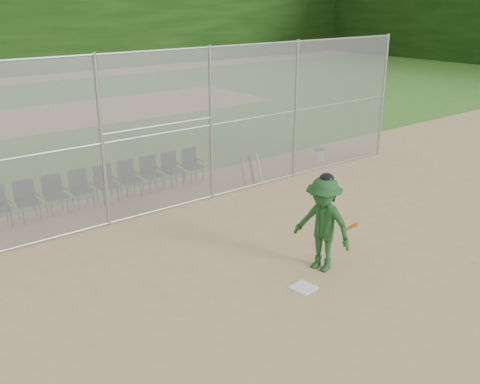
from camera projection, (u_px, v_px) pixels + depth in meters
ground at (321, 282)px, 10.18m from camera, size 100.00×100.00×0.00m
grass_strip at (24, 120)px, 23.52m from camera, size 100.00×100.00×0.00m
dirt_patch_far at (24, 120)px, 23.51m from camera, size 24.00×24.00×0.00m
backstop_fence at (178, 128)px, 13.18m from camera, size 16.09×0.09×4.00m
home_plate at (303, 287)px, 9.95m from camera, size 0.46×0.46×0.02m
batter_at_plate at (323, 224)px, 10.34m from camera, size 1.12×1.41×2.00m
water_cooler at (319, 155)px, 17.64m from camera, size 0.33×0.33×0.42m
spare_bats at (251, 170)px, 15.44m from camera, size 0.66×0.34×0.83m
chair_1 at (28, 201)px, 12.85m from camera, size 0.54×0.52×0.96m
chair_2 at (56, 195)px, 13.24m from camera, size 0.54×0.52×0.96m
chair_3 at (82, 190)px, 13.63m from camera, size 0.54×0.52×0.96m
chair_4 at (107, 184)px, 14.02m from camera, size 0.54×0.52×0.96m
chair_5 at (130, 179)px, 14.41m from camera, size 0.54×0.52×0.96m
chair_6 at (152, 174)px, 14.80m from camera, size 0.54×0.52×0.96m
chair_7 at (173, 170)px, 15.19m from camera, size 0.54×0.52×0.96m
chair_8 at (193, 166)px, 15.59m from camera, size 0.54×0.52×0.96m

